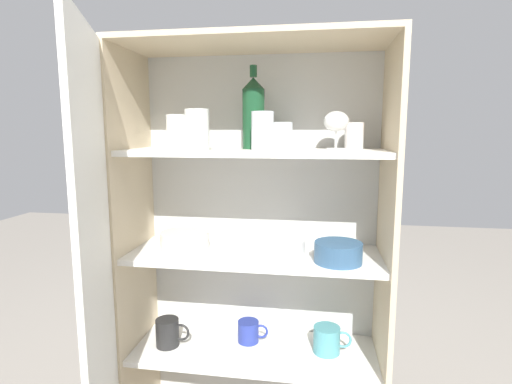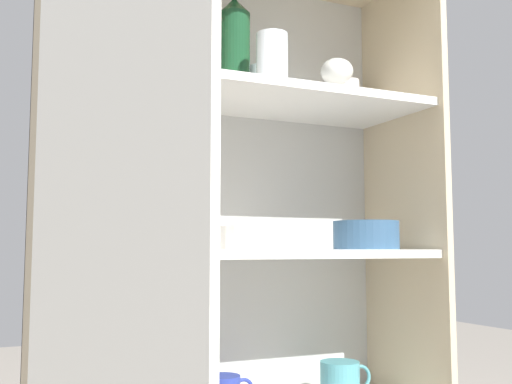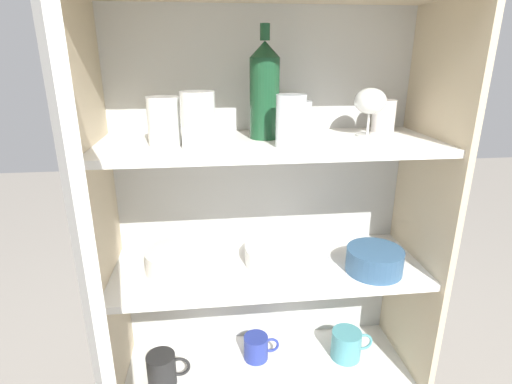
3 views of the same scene
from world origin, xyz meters
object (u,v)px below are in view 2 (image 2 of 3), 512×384
at_px(plate_stack_white, 263,238).
at_px(mixing_bowl_large, 130,234).
at_px(wine_bottle, 234,46).
at_px(serving_bowl_small, 366,234).

distance_m(plate_stack_white, mixing_bowl_large, 0.32).
xyz_separation_m(wine_bottle, serving_bowl_small, (0.30, -0.11, -0.46)).
relative_size(wine_bottle, serving_bowl_small, 1.82).
distance_m(wine_bottle, plate_stack_white, 0.48).
bearing_deg(plate_stack_white, mixing_bowl_large, -178.44).
relative_size(wine_bottle, mixing_bowl_large, 1.61).
height_order(wine_bottle, serving_bowl_small, wine_bottle).
relative_size(plate_stack_white, serving_bowl_small, 1.57).
relative_size(mixing_bowl_large, serving_bowl_small, 1.13).
bearing_deg(plate_stack_white, serving_bowl_small, -19.37).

